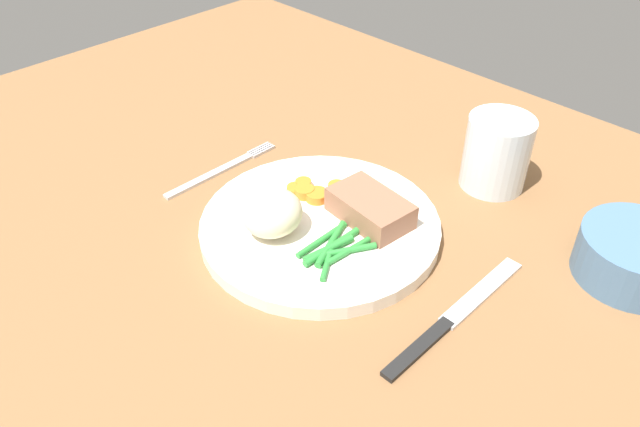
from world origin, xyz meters
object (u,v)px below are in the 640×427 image
object	(u,v)px
water_glass	(496,157)
meat_portion	(370,208)
knife	(453,318)
dinner_plate	(320,227)
salad_bowl	(636,254)
fork	(221,170)

from	to	relation	value
water_glass	meat_portion	bearing A→B (deg)	-105.06
knife	water_glass	distance (cm)	23.88
dinner_plate	salad_bowl	distance (cm)	32.01
salad_bowl	meat_portion	bearing A→B (deg)	-150.44
fork	salad_bowl	world-z (taller)	salad_bowl
meat_portion	fork	world-z (taller)	meat_portion
knife	meat_portion	bearing A→B (deg)	162.18
fork	water_glass	world-z (taller)	water_glass
meat_portion	knife	bearing A→B (deg)	-17.05
meat_portion	salad_bowl	size ratio (longest dim) A/B	0.79
meat_portion	water_glass	xyz separation A→B (cm)	(4.61, 17.12, 0.74)
dinner_plate	water_glass	distance (cm)	22.93
meat_portion	knife	xyz separation A→B (cm)	(14.34, -4.40, -2.81)
dinner_plate	meat_portion	distance (cm)	5.85
dinner_plate	fork	size ratio (longest dim) A/B	1.57
meat_portion	salad_bowl	bearing A→B (deg)	29.56
dinner_plate	knife	size ratio (longest dim) A/B	1.27
water_glass	fork	bearing A→B (deg)	-139.67
dinner_plate	water_glass	bearing A→B (deg)	69.05
water_glass	salad_bowl	world-z (taller)	water_glass
meat_portion	knife	size ratio (longest dim) A/B	0.44
dinner_plate	knife	distance (cm)	17.87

